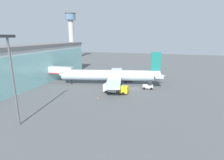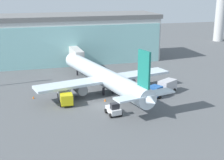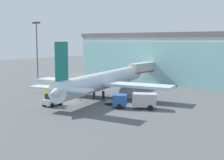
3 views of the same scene
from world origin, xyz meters
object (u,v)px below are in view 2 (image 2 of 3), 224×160
at_px(catering_truck, 65,94).
at_px(safety_cone_wingtip, 33,97).
at_px(airplane, 104,76).
at_px(safety_cone_nose, 105,100).
at_px(jet_bridge, 75,53).
at_px(baggage_cart, 136,94).
at_px(pushback_tug, 114,110).
at_px(fuel_truck, 164,87).

relative_size(catering_truck, safety_cone_wingtip, 13.35).
relative_size(airplane, safety_cone_nose, 66.92).
relative_size(safety_cone_nose, safety_cone_wingtip, 1.00).
bearing_deg(airplane, safety_cone_nose, 155.33).
bearing_deg(jet_bridge, safety_cone_wingtip, 147.98).
relative_size(baggage_cart, pushback_tug, 0.96).
bearing_deg(catering_truck, jet_bridge, 167.03).
distance_m(safety_cone_nose, safety_cone_wingtip, 14.31).
xyz_separation_m(jet_bridge, safety_cone_nose, (1.44, -25.95, -4.16)).
bearing_deg(safety_cone_nose, pushback_tug, -92.11).
bearing_deg(jet_bridge, fuel_truck, -152.88).
relative_size(fuel_truck, pushback_tug, 2.20).
height_order(catering_truck, baggage_cart, catering_truck).
relative_size(catering_truck, fuel_truck, 0.99).
bearing_deg(safety_cone_wingtip, pushback_tug, -43.08).
bearing_deg(pushback_tug, catering_truck, 32.26).
distance_m(airplane, catering_truck, 9.44).
distance_m(catering_truck, fuel_truck, 20.09).
height_order(pushback_tug, safety_cone_wingtip, pushback_tug).
xyz_separation_m(baggage_cart, safety_cone_wingtip, (-20.03, 4.31, -0.23)).
distance_m(pushback_tug, safety_cone_nose, 6.82).
bearing_deg(fuel_truck, safety_cone_nose, -26.41).
xyz_separation_m(catering_truck, pushback_tug, (7.17, -9.01, -0.49)).
bearing_deg(baggage_cart, fuel_truck, -121.32).
bearing_deg(safety_cone_nose, catering_truck, 163.26).
distance_m(fuel_truck, safety_cone_wingtip, 26.30).
bearing_deg(catering_truck, fuel_truck, 87.28).
distance_m(jet_bridge, catering_truck, 24.64).
bearing_deg(catering_truck, safety_cone_wingtip, -117.16).
bearing_deg(jet_bridge, airplane, -174.80).
relative_size(jet_bridge, airplane, 0.35).
xyz_separation_m(pushback_tug, safety_cone_wingtip, (-13.01, 12.16, -0.70)).
bearing_deg(fuel_truck, pushback_tug, 0.38).
relative_size(baggage_cart, safety_cone_wingtip, 5.86).
relative_size(pushback_tug, safety_cone_nose, 6.14).
distance_m(airplane, baggage_cart, 7.75).
height_order(baggage_cart, pushback_tug, pushback_tug).
bearing_deg(catering_truck, pushback_tug, 39.68).
xyz_separation_m(fuel_truck, baggage_cart, (-5.86, 0.21, -0.97)).
xyz_separation_m(catering_truck, safety_cone_nose, (7.42, -2.23, -1.19)).
relative_size(airplane, catering_truck, 5.01).
height_order(jet_bridge, airplane, airplane).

